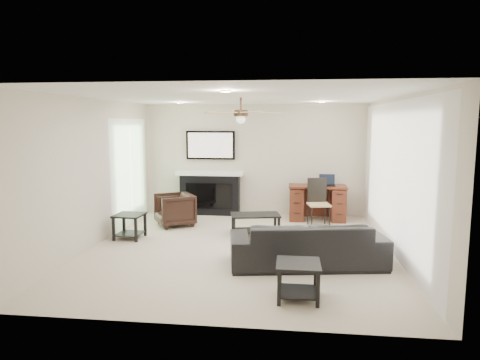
% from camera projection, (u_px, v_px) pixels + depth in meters
% --- Properties ---
extents(room_shell, '(5.50, 5.54, 2.52)m').
position_uv_depth(room_shell, '(252.00, 148.00, 6.98)').
color(room_shell, '#B9A695').
rests_on(room_shell, ground).
extents(sofa, '(2.36, 1.22, 0.66)m').
position_uv_depth(sofa, '(307.00, 243.00, 6.30)').
color(sofa, black).
rests_on(sofa, ground).
extents(armchair, '(0.99, 0.98, 0.66)m').
position_uv_depth(armchair, '(175.00, 210.00, 8.72)').
color(armchair, black).
rests_on(armchair, ground).
extents(coffee_table, '(0.98, 0.67, 0.40)m').
position_uv_depth(coffee_table, '(255.00, 225.00, 8.00)').
color(coffee_table, black).
rests_on(coffee_table, ground).
extents(end_table_near, '(0.52, 0.52, 0.45)m').
position_uv_depth(end_table_near, '(298.00, 281.00, 5.10)').
color(end_table_near, black).
rests_on(end_table_near, ground).
extents(end_table_left, '(0.53, 0.53, 0.45)m').
position_uv_depth(end_table_left, '(130.00, 226.00, 7.76)').
color(end_table_left, black).
rests_on(end_table_left, ground).
extents(fireplace_unit, '(1.52, 0.34, 1.91)m').
position_uv_depth(fireplace_unit, '(210.00, 173.00, 9.68)').
color(fireplace_unit, black).
rests_on(fireplace_unit, ground).
extents(desk, '(1.22, 0.56, 0.76)m').
position_uv_depth(desk, '(317.00, 203.00, 9.18)').
color(desk, '#3E1D0F').
rests_on(desk, ground).
extents(desk_chair, '(0.49, 0.51, 0.97)m').
position_uv_depth(desk_chair, '(319.00, 203.00, 8.62)').
color(desk_chair, black).
rests_on(desk_chair, ground).
extents(laptop, '(0.33, 0.24, 0.23)m').
position_uv_depth(laptop, '(327.00, 180.00, 9.07)').
color(laptop, black).
rests_on(laptop, desk).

